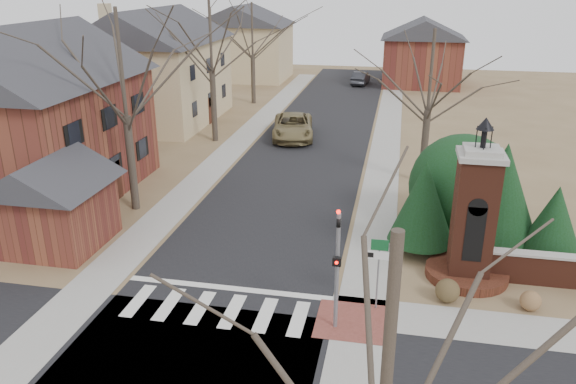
% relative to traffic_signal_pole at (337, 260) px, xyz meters
% --- Properties ---
extents(ground, '(120.00, 120.00, 0.00)m').
position_rel_traffic_signal_pole_xyz_m(ground, '(-4.30, -0.57, -2.59)').
color(ground, brown).
rests_on(ground, ground).
extents(main_street, '(8.00, 70.00, 0.01)m').
position_rel_traffic_signal_pole_xyz_m(main_street, '(-4.30, 21.43, -2.58)').
color(main_street, black).
rests_on(main_street, ground).
extents(cross_street, '(120.00, 8.00, 0.01)m').
position_rel_traffic_signal_pole_xyz_m(cross_street, '(-4.30, -3.57, -2.58)').
color(cross_street, black).
rests_on(cross_street, ground).
extents(crosswalk_zone, '(8.00, 2.20, 0.02)m').
position_rel_traffic_signal_pole_xyz_m(crosswalk_zone, '(-4.30, 0.23, -2.58)').
color(crosswalk_zone, silver).
rests_on(crosswalk_zone, ground).
extents(stop_bar, '(8.00, 0.35, 0.02)m').
position_rel_traffic_signal_pole_xyz_m(stop_bar, '(-4.30, 1.73, -2.58)').
color(stop_bar, silver).
rests_on(stop_bar, ground).
extents(sidewalk_right_main, '(2.00, 60.00, 0.02)m').
position_rel_traffic_signal_pole_xyz_m(sidewalk_right_main, '(0.90, 21.43, -2.58)').
color(sidewalk_right_main, gray).
rests_on(sidewalk_right_main, ground).
extents(sidewalk_left, '(2.00, 60.00, 0.02)m').
position_rel_traffic_signal_pole_xyz_m(sidewalk_left, '(-9.50, 21.43, -2.58)').
color(sidewalk_left, gray).
rests_on(sidewalk_left, ground).
extents(curb_apron, '(2.40, 2.40, 0.02)m').
position_rel_traffic_signal_pole_xyz_m(curb_apron, '(0.50, 0.43, -2.57)').
color(curb_apron, brown).
rests_on(curb_apron, ground).
extents(traffic_signal_pole, '(0.28, 0.41, 4.50)m').
position_rel_traffic_signal_pole_xyz_m(traffic_signal_pole, '(0.00, 0.00, 0.00)').
color(traffic_signal_pole, slate).
rests_on(traffic_signal_pole, ground).
extents(sign_post, '(0.90, 0.07, 2.75)m').
position_rel_traffic_signal_pole_xyz_m(sign_post, '(1.29, 1.41, -0.64)').
color(sign_post, slate).
rests_on(sign_post, ground).
extents(brick_gate_monument, '(3.20, 3.20, 6.47)m').
position_rel_traffic_signal_pole_xyz_m(brick_gate_monument, '(4.70, 4.42, -0.42)').
color(brick_gate_monument, '#562719').
rests_on(brick_gate_monument, ground).
extents(house_brick_left, '(9.80, 11.80, 9.42)m').
position_rel_traffic_signal_pole_xyz_m(house_brick_left, '(-17.31, 9.42, 2.07)').
color(house_brick_left, brown).
rests_on(house_brick_left, ground).
extents(house_stucco_left, '(9.80, 12.80, 9.28)m').
position_rel_traffic_signal_pole_xyz_m(house_stucco_left, '(-17.80, 26.42, 2.01)').
color(house_stucco_left, '#C9B886').
rests_on(house_stucco_left, ground).
extents(garage_left, '(4.80, 4.80, 4.29)m').
position_rel_traffic_signal_pole_xyz_m(garage_left, '(-12.82, 3.92, -0.35)').
color(garage_left, brown).
rests_on(garage_left, ground).
extents(house_distant_left, '(10.80, 8.80, 8.53)m').
position_rel_traffic_signal_pole_xyz_m(house_distant_left, '(-16.31, 47.42, 1.66)').
color(house_distant_left, '#C9B886').
rests_on(house_distant_left, ground).
extents(house_distant_right, '(8.80, 8.80, 7.30)m').
position_rel_traffic_signal_pole_xyz_m(house_distant_right, '(3.69, 47.42, 1.06)').
color(house_distant_right, brown).
rests_on(house_distant_right, ground).
extents(evergreen_near, '(2.80, 2.80, 4.10)m').
position_rel_traffic_signal_pole_xyz_m(evergreen_near, '(2.90, 6.43, -0.29)').
color(evergreen_near, '#473D33').
rests_on(evergreen_near, ground).
extents(evergreen_mid, '(3.40, 3.40, 4.70)m').
position_rel_traffic_signal_pole_xyz_m(evergreen_mid, '(6.20, 7.63, 0.01)').
color(evergreen_mid, '#473D33').
rests_on(evergreen_mid, ground).
extents(evergreen_far, '(2.40, 2.40, 3.30)m').
position_rel_traffic_signal_pole_xyz_m(evergreen_far, '(8.20, 6.63, -0.69)').
color(evergreen_far, '#473D33').
rests_on(evergreen_far, ground).
extents(evergreen_mass, '(4.80, 4.80, 4.80)m').
position_rel_traffic_signal_pole_xyz_m(evergreen_mass, '(4.70, 8.93, -0.19)').
color(evergreen_mass, black).
rests_on(evergreen_mass, ground).
extents(bare_tree_0, '(8.05, 8.05, 11.15)m').
position_rel_traffic_signal_pole_xyz_m(bare_tree_0, '(-11.30, 8.43, 5.11)').
color(bare_tree_0, '#473D33').
rests_on(bare_tree_0, ground).
extents(bare_tree_1, '(8.40, 8.40, 11.64)m').
position_rel_traffic_signal_pole_xyz_m(bare_tree_1, '(-11.30, 21.43, 5.44)').
color(bare_tree_1, '#473D33').
rests_on(bare_tree_1, ground).
extents(bare_tree_2, '(7.35, 7.35, 10.19)m').
position_rel_traffic_signal_pole_xyz_m(bare_tree_2, '(-11.80, 34.43, 4.44)').
color(bare_tree_2, '#473D33').
rests_on(bare_tree_2, ground).
extents(bare_tree_3, '(7.00, 7.00, 9.70)m').
position_rel_traffic_signal_pole_xyz_m(bare_tree_3, '(3.20, 15.43, 4.10)').
color(bare_tree_3, '#473D33').
rests_on(bare_tree_3, ground).
extents(bare_tree_4, '(6.65, 6.65, 9.21)m').
position_rel_traffic_signal_pole_xyz_m(bare_tree_4, '(1.70, -9.57, 3.77)').
color(bare_tree_4, '#473D33').
rests_on(bare_tree_4, ground).
extents(pickup_truck, '(3.85, 6.55, 1.71)m').
position_rel_traffic_signal_pole_xyz_m(pickup_truck, '(-5.90, 23.23, -1.73)').
color(pickup_truck, olive).
rests_on(pickup_truck, ground).
extents(distant_car, '(1.92, 4.39, 1.40)m').
position_rel_traffic_signal_pole_xyz_m(distant_car, '(-2.70, 46.10, -1.88)').
color(distant_car, '#2B2D32').
rests_on(distant_car, ground).
extents(dry_shrub_left, '(0.89, 0.89, 0.89)m').
position_rel_traffic_signal_pole_xyz_m(dry_shrub_left, '(3.83, 2.43, -2.14)').
color(dry_shrub_left, '#4E3E24').
rests_on(dry_shrub_left, ground).
extents(dry_shrub_right, '(0.74, 0.74, 0.74)m').
position_rel_traffic_signal_pole_xyz_m(dry_shrub_right, '(6.70, 2.43, -2.22)').
color(dry_shrub_right, brown).
rests_on(dry_shrub_right, ground).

